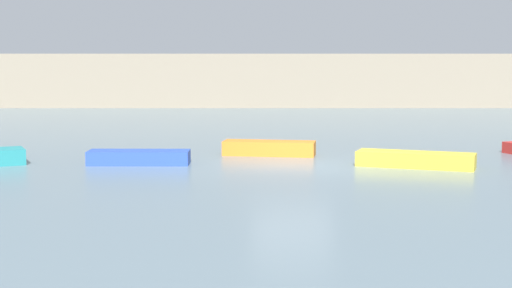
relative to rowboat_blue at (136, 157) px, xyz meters
name	(u,v)px	position (x,y,z in m)	size (l,w,h in m)	color
ground_plane	(290,166)	(4.84, -0.48, -0.22)	(120.00, 120.00, 0.00)	slate
embankment_wall	(270,81)	(4.84, 26.74, 1.55)	(80.00, 1.20, 3.55)	gray
rowboat_blue	(136,157)	(0.00, 0.00, 0.00)	(3.19, 0.94, 0.44)	#2B4CAD
rowboat_orange	(266,148)	(4.16, 2.22, 0.03)	(3.15, 0.95, 0.49)	orange
rowboat_yellow	(413,160)	(8.63, -0.61, 0.01)	(3.57, 1.03, 0.47)	gold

